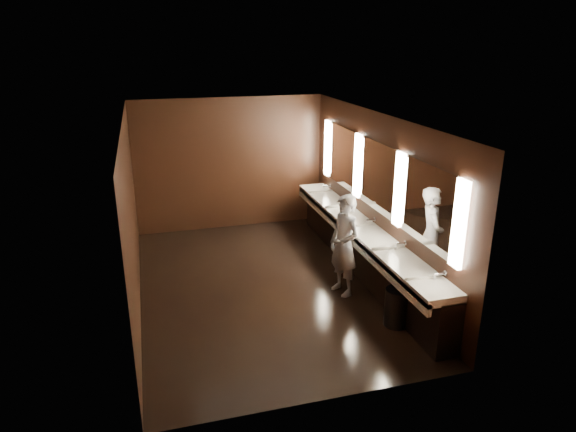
# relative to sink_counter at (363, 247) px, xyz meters

# --- Properties ---
(floor) EXTENTS (6.00, 6.00, 0.00)m
(floor) POSITION_rel_sink_counter_xyz_m (-1.79, 0.00, -0.50)
(floor) COLOR black
(floor) RESTS_ON ground
(ceiling) EXTENTS (4.00, 6.00, 0.02)m
(ceiling) POSITION_rel_sink_counter_xyz_m (-1.79, 0.00, 2.30)
(ceiling) COLOR #2D2D2B
(ceiling) RESTS_ON wall_back
(wall_back) EXTENTS (4.00, 0.02, 2.80)m
(wall_back) POSITION_rel_sink_counter_xyz_m (-1.79, 3.00, 0.90)
(wall_back) COLOR black
(wall_back) RESTS_ON floor
(wall_front) EXTENTS (4.00, 0.02, 2.80)m
(wall_front) POSITION_rel_sink_counter_xyz_m (-1.79, -3.00, 0.90)
(wall_front) COLOR black
(wall_front) RESTS_ON floor
(wall_left) EXTENTS (0.02, 6.00, 2.80)m
(wall_left) POSITION_rel_sink_counter_xyz_m (-3.79, 0.00, 0.90)
(wall_left) COLOR black
(wall_left) RESTS_ON floor
(wall_right) EXTENTS (0.02, 6.00, 2.80)m
(wall_right) POSITION_rel_sink_counter_xyz_m (0.21, 0.00, 0.90)
(wall_right) COLOR black
(wall_right) RESTS_ON floor
(sink_counter) EXTENTS (0.55, 5.40, 1.01)m
(sink_counter) POSITION_rel_sink_counter_xyz_m (0.00, 0.00, 0.00)
(sink_counter) COLOR black
(sink_counter) RESTS_ON floor
(mirror_band) EXTENTS (0.06, 5.03, 1.15)m
(mirror_band) POSITION_rel_sink_counter_xyz_m (0.19, -0.00, 1.25)
(mirror_band) COLOR #FFEECB
(mirror_band) RESTS_ON wall_right
(person) EXTENTS (0.55, 0.69, 1.66)m
(person) POSITION_rel_sink_counter_xyz_m (-0.60, -0.58, 0.33)
(person) COLOR #859DC6
(person) RESTS_ON floor
(trash_bin) EXTENTS (0.44, 0.44, 0.56)m
(trash_bin) POSITION_rel_sink_counter_xyz_m (-0.22, -1.72, -0.21)
(trash_bin) COLOR black
(trash_bin) RESTS_ON floor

